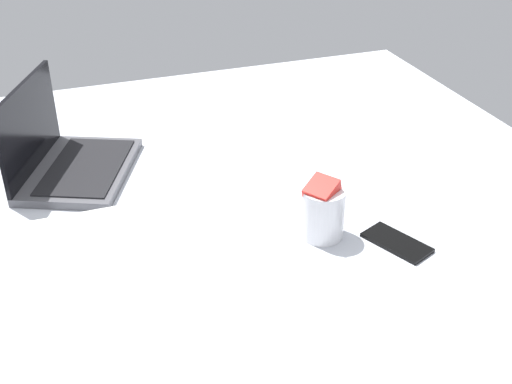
{
  "coord_description": "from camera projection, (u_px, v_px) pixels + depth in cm",
  "views": [
    {
      "loc": [
        -114.9,
        53.54,
        96.9
      ],
      "look_at": [
        0.26,
        12.7,
        24.0
      ],
      "focal_mm": 46.2,
      "sensor_mm": 36.0,
      "label": 1
    }
  ],
  "objects": [
    {
      "name": "bed_mattress",
      "position": [
        308.0,
        238.0,
        1.53
      ],
      "size": [
        180.0,
        140.0,
        18.0
      ],
      "primitive_type": "cube",
      "color": "#B7BCC6",
      "rests_on": "ground"
    },
    {
      "name": "cell_phone",
      "position": [
        397.0,
        243.0,
        1.36
      ],
      "size": [
        15.55,
        11.81,
        0.8
      ],
      "primitive_type": "cube",
      "rotation": [
        0.0,
        0.0,
        1.98
      ],
      "color": "black",
      "rests_on": "bed_mattress"
    },
    {
      "name": "laptop",
      "position": [
        66.0,
        158.0,
        1.59
      ],
      "size": [
        39.48,
        34.37,
        23.0
      ],
      "rotation": [
        0.0,
        0.0,
        -0.42
      ],
      "color": "#4C4C51",
      "rests_on": "bed_mattress"
    },
    {
      "name": "pillow",
      "position": [
        117.0,
        327.0,
        1.05
      ],
      "size": [
        52.0,
        36.0,
        13.0
      ],
      "primitive_type": "cube",
      "color": "white",
      "rests_on": "bed_mattress"
    },
    {
      "name": "snack_cup",
      "position": [
        323.0,
        211.0,
        1.36
      ],
      "size": [
        9.0,
        9.47,
        13.64
      ],
      "color": "silver",
      "rests_on": "bed_mattress"
    }
  ]
}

